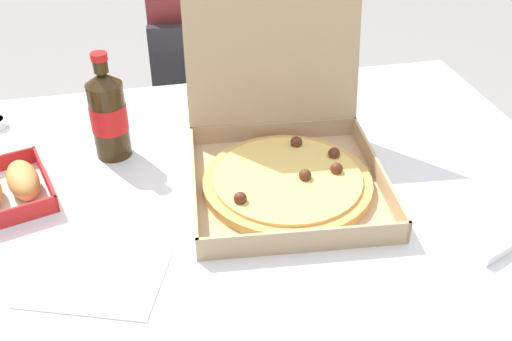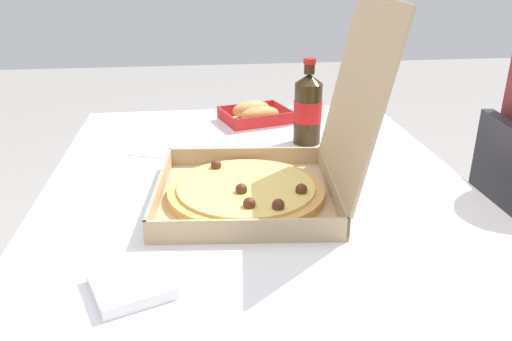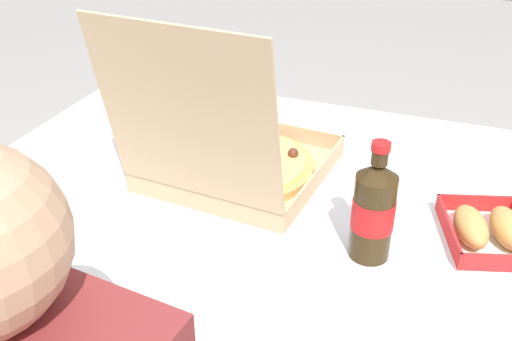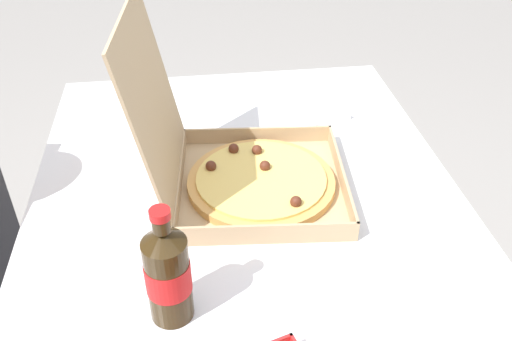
{
  "view_description": "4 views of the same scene",
  "coord_description": "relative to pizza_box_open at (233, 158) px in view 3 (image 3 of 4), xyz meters",
  "views": [
    {
      "loc": [
        -0.19,
        -0.88,
        1.37
      ],
      "look_at": [
        -0.0,
        -0.01,
        0.76
      ],
      "focal_mm": 40.24,
      "sensor_mm": 36.0,
      "label": 1
    },
    {
      "loc": [
        0.99,
        -0.13,
        1.19
      ],
      "look_at": [
        -0.02,
        -0.01,
        0.76
      ],
      "focal_mm": 35.78,
      "sensor_mm": 36.0,
      "label": 2
    },
    {
      "loc": [
        -0.37,
        1.01,
        1.38
      ],
      "look_at": [
        -0.01,
        0.02,
        0.77
      ],
      "focal_mm": 41.23,
      "sensor_mm": 36.0,
      "label": 3
    },
    {
      "loc": [
        -0.89,
        0.1,
        1.46
      ],
      "look_at": [
        0.03,
        -0.02,
        0.78
      ],
      "focal_mm": 38.59,
      "sensor_mm": 36.0,
      "label": 4
    }
  ],
  "objects": [
    {
      "name": "pizza_box_open",
      "position": [
        0.0,
        0.0,
        0.0
      ],
      "size": [
        0.39,
        0.46,
        0.4
      ],
      "color": "tan",
      "rests_on": "dining_table"
    },
    {
      "name": "dining_table",
      "position": [
        -0.05,
        -0.0,
        -0.13
      ],
      "size": [
        1.24,
        0.92,
        0.72
      ],
      "color": "white",
      "rests_on": "ground_plane"
    },
    {
      "name": "paper_menu",
      "position": [
        -0.36,
        -0.21,
        -0.05
      ],
      "size": [
        0.25,
        0.21,
        0.0
      ],
      "primitive_type": "cube",
      "rotation": [
        0.0,
        0.0,
        -0.34
      ],
      "color": "white",
      "rests_on": "dining_table"
    },
    {
      "name": "cola_bottle",
      "position": [
        -0.32,
        0.16,
        0.04
      ],
      "size": [
        0.07,
        0.07,
        0.22
      ],
      "color": "#33230F",
      "rests_on": "dining_table"
    },
    {
      "name": "napkin_pile",
      "position": [
        0.29,
        -0.24,
        -0.04
      ],
      "size": [
        0.14,
        0.14,
        0.02
      ],
      "primitive_type": "cube",
      "rotation": [
        0.0,
        0.0,
        0.38
      ],
      "color": "white",
      "rests_on": "dining_table"
    },
    {
      "name": "bread_side_box",
      "position": [
        -0.52,
        0.04,
        -0.03
      ],
      "size": [
        0.2,
        0.23,
        0.06
      ],
      "color": "white",
      "rests_on": "dining_table"
    }
  ]
}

